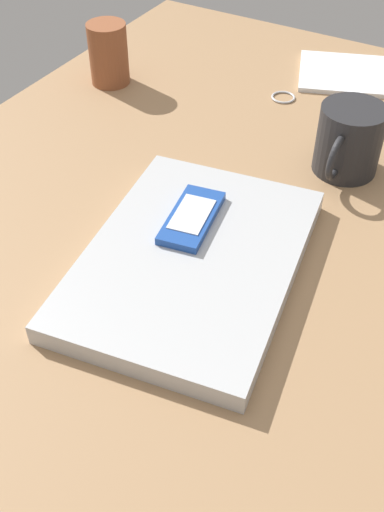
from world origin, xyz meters
The scene contains 7 objects.
desk_surface centered at (0.00, 0.00, 1.50)cm, with size 120.00×80.00×3.00cm, color #9E7751.
laptop_closed centered at (9.06, 5.90, 4.29)cm, with size 33.01×23.28×2.58cm, color #B7BABC.
cell_phone_on_laptop centered at (4.22, 3.09, 6.11)cm, with size 11.76×6.87×1.13cm.
pen_cup centered at (-23.66, -28.84, 8.04)cm, with size 6.48×6.48×10.08cm, color brown.
key_ring centered at (-33.14, -1.03, 3.18)cm, with size 3.94×3.94×0.36cm, color silver.
coffee_mug centered at (-18.75, 14.37, 7.75)cm, with size 12.40×8.89×9.50cm.
notepad centered at (-45.92, 5.55, 3.40)cm, with size 14.45×16.59×0.80cm, color white.
Camera 1 is at (53.54, 31.42, 53.17)cm, focal length 43.11 mm.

